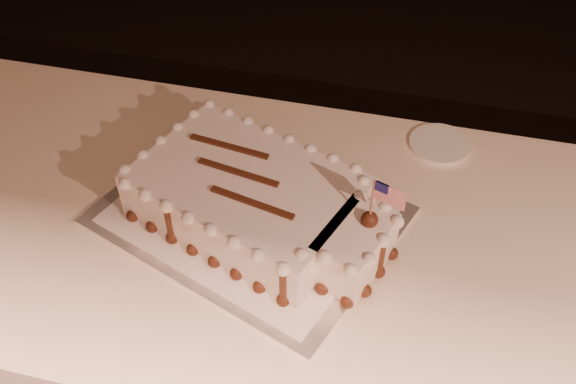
% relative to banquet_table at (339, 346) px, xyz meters
% --- Properties ---
extents(room_shell, '(6.10, 8.10, 2.90)m').
position_rel_banquet_table_xyz_m(room_shell, '(0.00, -0.60, 1.02)').
color(room_shell, black).
rests_on(room_shell, ground).
extents(banquet_table, '(2.40, 0.80, 0.75)m').
position_rel_banquet_table_xyz_m(banquet_table, '(0.00, 0.00, 0.00)').
color(banquet_table, '#FFE2C5').
rests_on(banquet_table, ground).
extents(cake_board, '(0.66, 0.58, 0.01)m').
position_rel_banquet_table_xyz_m(cake_board, '(-0.21, 0.02, 0.38)').
color(cake_board, white).
rests_on(cake_board, banquet_table).
extents(doily, '(0.59, 0.52, 0.00)m').
position_rel_banquet_table_xyz_m(doily, '(-0.21, 0.02, 0.38)').
color(doily, white).
rests_on(doily, cake_board).
extents(sheet_cake, '(0.54, 0.41, 0.21)m').
position_rel_banquet_table_xyz_m(sheet_cake, '(-0.18, 0.01, 0.43)').
color(sheet_cake, white).
rests_on(sheet_cake, doily).
extents(side_plate, '(0.14, 0.14, 0.01)m').
position_rel_banquet_table_xyz_m(side_plate, '(0.15, 0.32, 0.38)').
color(side_plate, white).
rests_on(side_plate, banquet_table).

